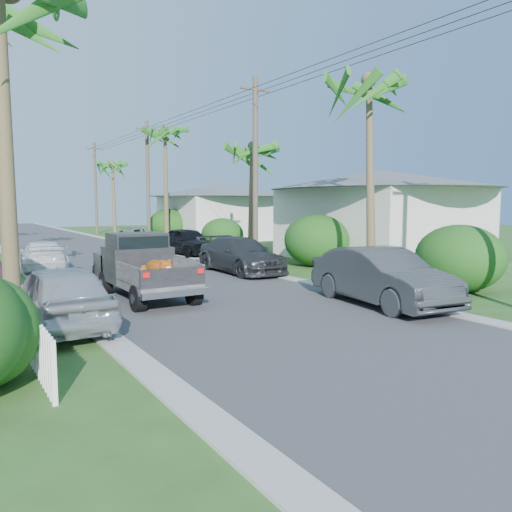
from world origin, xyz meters
TOP-DOWN VIEW (x-y plane):
  - ground at (0.00, 0.00)m, footprint 120.00×120.00m
  - road at (0.00, 25.00)m, footprint 8.00×100.00m
  - curb_left at (-4.30, 25.00)m, footprint 0.60×100.00m
  - curb_right at (4.30, 25.00)m, footprint 0.60×100.00m
  - pickup_truck at (-1.97, 7.85)m, footprint 1.98×5.12m
  - parked_car_rn at (3.60, 2.72)m, footprint 2.43×5.30m
  - parked_car_rm at (3.62, 11.03)m, footprint 2.13×5.22m
  - parked_car_rf at (4.71, 19.08)m, footprint 2.25×4.79m
  - parked_car_rd at (3.60, 24.29)m, footprint 2.89×5.19m
  - parked_car_ln at (-5.00, 4.84)m, footprint 1.93×4.63m
  - parked_car_lf at (-3.60, 16.27)m, footprint 2.22×4.67m
  - palm_r_a at (6.30, 6.00)m, footprint 4.40×4.40m
  - palm_r_b at (6.60, 15.00)m, footprint 4.40×4.40m
  - palm_r_c at (6.20, 26.00)m, footprint 4.40×4.40m
  - palm_r_d at (6.50, 40.00)m, footprint 4.40×4.40m
  - shrub_r_a at (7.60, 3.00)m, footprint 2.80×3.08m
  - shrub_r_b at (7.80, 11.00)m, footprint 3.00×3.30m
  - shrub_r_c at (7.50, 20.00)m, footprint 2.60×2.86m
  - shrub_r_d at (8.00, 30.00)m, footprint 3.20×3.52m
  - picket_fence at (-6.00, 5.50)m, footprint 0.10×11.00m
  - house_right_near at (13.00, 12.00)m, footprint 8.00×9.00m
  - house_right_far at (13.00, 30.00)m, footprint 9.00×8.00m
  - utility_pole_b at (5.60, 13.00)m, footprint 1.60×0.26m
  - utility_pole_c at (5.60, 28.00)m, footprint 1.60×0.26m
  - utility_pole_d at (5.60, 43.00)m, footprint 1.60×0.26m

SIDE VIEW (x-z plane):
  - ground at x=0.00m, z-range 0.00..0.00m
  - road at x=0.00m, z-range 0.00..0.02m
  - curb_left at x=-4.30m, z-range 0.00..0.06m
  - curb_right at x=4.30m, z-range 0.00..0.06m
  - picket_fence at x=-6.00m, z-range 0.00..1.00m
  - parked_car_lf at x=-3.60m, z-range 0.00..1.31m
  - parked_car_rd at x=3.60m, z-range 0.00..1.37m
  - parked_car_rm at x=3.62m, z-range 0.00..1.52m
  - parked_car_ln at x=-5.00m, z-range 0.00..1.57m
  - parked_car_rf at x=4.71m, z-range 0.00..1.58m
  - parked_car_rn at x=3.60m, z-range 0.00..1.68m
  - pickup_truck at x=-1.97m, z-range -0.02..2.04m
  - shrub_r_c at x=7.50m, z-range 0.00..2.10m
  - shrub_r_a at x=7.60m, z-range 0.00..2.30m
  - shrub_r_b at x=7.80m, z-range 0.00..2.50m
  - shrub_r_d at x=8.00m, z-range 0.00..2.60m
  - house_right_far at x=13.00m, z-range -0.18..4.42m
  - house_right_near at x=13.00m, z-range -0.18..4.62m
  - utility_pole_b at x=5.60m, z-range 0.10..9.10m
  - utility_pole_c at x=5.60m, z-range 0.10..9.10m
  - utility_pole_d at x=5.60m, z-range 0.10..9.10m
  - palm_r_b at x=6.60m, z-range 2.35..9.55m
  - palm_r_d at x=6.50m, z-range 2.73..10.74m
  - palm_r_a at x=6.30m, z-range 3.07..11.78m
  - palm_r_c at x=6.20m, z-range 3.41..12.81m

